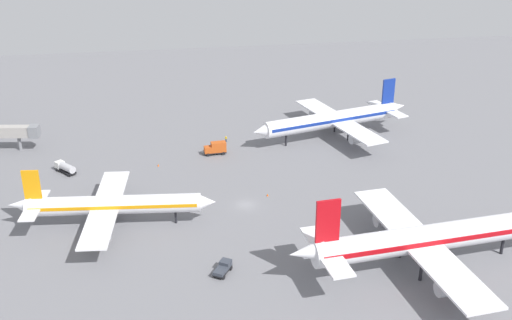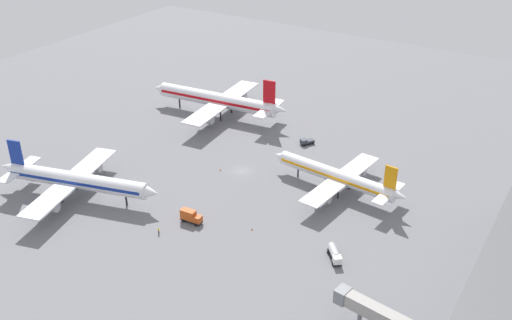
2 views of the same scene
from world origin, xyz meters
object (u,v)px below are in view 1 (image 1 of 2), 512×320
(airplane_taxiing, at_px, (334,119))
(safety_cone_near_gate, at_px, (158,165))
(pushback_tractor, at_px, (223,268))
(ground_crew_worker, at_px, (226,139))
(fuel_truck, at_px, (65,167))
(safety_cone_mid_apron, at_px, (268,195))
(catering_truck, at_px, (216,148))
(airplane_distant, at_px, (112,205))
(airplane_at_gate, at_px, (428,238))

(airplane_taxiing, relative_size, safety_cone_near_gate, 77.92)
(pushback_tractor, height_order, ground_crew_worker, pushback_tractor)
(airplane_taxiing, relative_size, fuel_truck, 7.73)
(airplane_taxiing, distance_m, pushback_tractor, 71.20)
(airplane_taxiing, relative_size, safety_cone_mid_apron, 77.92)
(pushback_tractor, distance_m, catering_truck, 54.11)
(catering_truck, bearing_deg, ground_crew_worker, -117.83)
(safety_cone_mid_apron, bearing_deg, airplane_distant, -77.39)
(catering_truck, height_order, ground_crew_worker, catering_truck)
(airplane_taxiing, bearing_deg, safety_cone_mid_apron, 37.91)
(airplane_at_gate, bearing_deg, catering_truck, 113.35)
(catering_truck, relative_size, ground_crew_worker, 3.42)
(fuel_truck, bearing_deg, catering_truck, -121.98)
(airplane_at_gate, xyz_separation_m, catering_truck, (-57.89, -31.82, -4.14))
(pushback_tractor, distance_m, safety_cone_mid_apron, 31.35)
(pushback_tractor, height_order, fuel_truck, fuel_truck)
(airplane_at_gate, bearing_deg, pushback_tractor, 168.33)
(airplane_distant, bearing_deg, catering_truck, 59.35)
(ground_crew_worker, relative_size, safety_cone_near_gate, 2.78)
(airplane_taxiing, height_order, catering_truck, airplane_taxiing)
(catering_truck, bearing_deg, fuel_truck, 4.11)
(airplane_at_gate, bearing_deg, fuel_truck, 137.15)
(pushback_tractor, bearing_deg, fuel_truck, 65.41)
(ground_crew_worker, xyz_separation_m, safety_cone_mid_apron, (33.68, 5.15, -0.55))
(airplane_distant, bearing_deg, pushback_tractor, -40.15)
(airplane_taxiing, relative_size, pushback_tractor, 9.86)
(ground_crew_worker, bearing_deg, pushback_tractor, 32.85)
(ground_crew_worker, distance_m, safety_cone_near_gate, 22.72)
(airplane_distant, relative_size, safety_cone_near_gate, 69.31)
(ground_crew_worker, relative_size, safety_cone_mid_apron, 2.78)
(airplane_taxiing, bearing_deg, airplane_at_gate, 74.03)
(airplane_distant, xyz_separation_m, safety_cone_near_gate, (-27.93, 9.75, -4.30))
(pushback_tractor, distance_m, fuel_truck, 58.47)
(ground_crew_worker, bearing_deg, airplane_taxiing, 127.08)
(fuel_truck, bearing_deg, airplane_taxiing, -120.58)
(airplane_at_gate, xyz_separation_m, pushback_tractor, (-3.98, -36.43, -4.87))
(airplane_at_gate, relative_size, catering_truck, 9.23)
(airplane_taxiing, xyz_separation_m, safety_cone_near_gate, (11.51, -47.83, -4.95))
(airplane_at_gate, distance_m, safety_cone_mid_apron, 40.10)
(airplane_taxiing, xyz_separation_m, fuel_truck, (11.66, -69.97, -3.87))
(airplane_taxiing, bearing_deg, catering_truck, -3.95)
(airplane_at_gate, relative_size, airplane_taxiing, 1.13)
(safety_cone_near_gate, distance_m, safety_cone_mid_apron, 31.25)
(pushback_tractor, bearing_deg, safety_cone_mid_apron, 6.52)
(catering_truck, distance_m, safety_cone_near_gate, 15.79)
(airplane_at_gate, xyz_separation_m, airplane_taxiing, (-64.30, 1.13, -0.58))
(airplane_at_gate, distance_m, pushback_tractor, 36.97)
(airplane_distant, relative_size, safety_cone_mid_apron, 69.31)
(airplane_at_gate, height_order, pushback_tractor, airplane_at_gate)
(safety_cone_mid_apron, bearing_deg, airplane_at_gate, 35.52)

